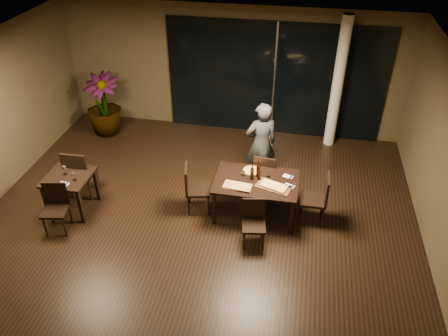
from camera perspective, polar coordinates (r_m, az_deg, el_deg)
ground at (r=7.88m, az=-4.06°, el=-8.65°), size 8.00×8.00×0.00m
wall_back at (r=10.46m, az=1.11°, el=12.73°), size 8.00×0.10×3.00m
ceiling at (r=6.23m, az=-5.20°, el=12.08°), size 8.00×8.00×0.04m
window_panel at (r=10.33m, az=6.59°, el=11.31°), size 5.00×0.06×2.70m
column at (r=10.00m, az=14.62°, el=10.55°), size 0.24×0.24×3.00m
main_table at (r=7.91m, az=4.20°, el=-2.09°), size 1.50×1.00×0.75m
side_table at (r=8.53m, az=-19.57°, el=-1.71°), size 0.80×0.80×0.75m
chair_main_far at (r=8.49m, az=5.41°, el=-0.61°), size 0.49×0.49×0.93m
chair_main_near at (r=7.46m, az=3.91°, el=-6.74°), size 0.45×0.45×0.84m
chair_main_left at (r=8.08m, az=-4.02°, el=-2.38°), size 0.54×0.54×0.97m
chair_main_right at (r=7.99m, az=12.29°, el=-3.66°), size 0.46×0.46×0.98m
chair_side_far at (r=8.82m, az=-18.40°, el=-0.44°), size 0.50×0.50×1.05m
chair_side_near at (r=8.24m, az=-21.12°, el=-4.48°), size 0.49×0.49×0.91m
diner at (r=8.69m, az=4.85°, el=3.18°), size 0.71×0.61×1.76m
potted_plant at (r=10.87m, az=-15.49°, el=7.97°), size 0.86×0.86×1.49m
pizza_board_left at (r=7.69m, az=1.77°, el=-2.48°), size 0.52×0.27×0.01m
pizza_board_right at (r=7.74m, az=6.48°, el=-2.43°), size 0.68×0.47×0.01m
oblong_pizza_left at (r=7.68m, az=1.77°, el=-2.38°), size 0.49×0.27×0.02m
oblong_pizza_right at (r=7.73m, az=6.49°, el=-2.33°), size 0.50×0.36×0.02m
round_pizza at (r=8.10m, az=3.64°, el=-0.36°), size 0.31×0.31×0.01m
bottle_a at (r=7.81m, az=3.69°, el=-0.54°), size 0.07×0.07×0.31m
bottle_b at (r=7.81m, az=4.65°, el=-0.79°), size 0.06×0.06×0.26m
bottle_c at (r=7.89m, az=4.50°, el=-0.06°), size 0.07×0.07×0.33m
tumbler_left at (r=7.97m, az=2.49°, el=-0.70°), size 0.07×0.07×0.08m
tumbler_right at (r=7.97m, az=5.82°, el=-0.88°), size 0.07×0.07×0.08m
napkin_near at (r=7.79m, az=8.54°, el=-2.34°), size 0.20×0.16×0.01m
napkin_far at (r=8.02m, az=8.35°, el=-1.11°), size 0.20×0.15×0.01m
wine_glass_a at (r=8.47m, az=-20.13°, el=-0.26°), size 0.08×0.08×0.19m
wine_glass_b at (r=8.27m, az=-19.05°, el=-0.99°), size 0.08×0.08×0.18m
side_napkin at (r=8.26m, az=-20.22°, el=-1.97°), size 0.20×0.14×0.01m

